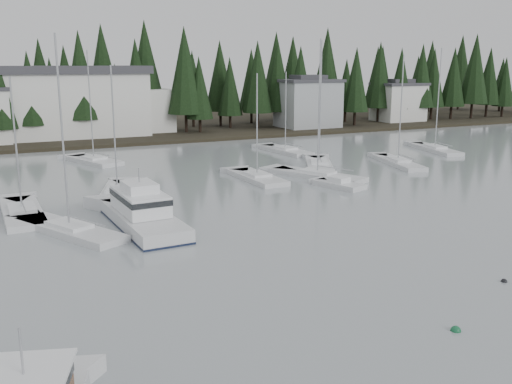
# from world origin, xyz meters

# --- Properties ---
(far_shore_land) EXTENTS (240.00, 54.00, 1.00)m
(far_shore_land) POSITION_xyz_m (0.00, 97.00, 0.00)
(far_shore_land) COLOR black
(far_shore_land) RESTS_ON ground
(conifer_treeline) EXTENTS (200.00, 22.00, 20.00)m
(conifer_treeline) POSITION_xyz_m (0.00, 86.00, 0.00)
(conifer_treeline) COLOR black
(conifer_treeline) RESTS_ON ground
(house_east_a) EXTENTS (10.60, 8.48, 9.25)m
(house_east_a) POSITION_xyz_m (36.00, 78.00, 4.90)
(house_east_a) COLOR #999EA0
(house_east_a) RESTS_ON ground
(house_east_b) EXTENTS (9.54, 7.42, 8.25)m
(house_east_b) POSITION_xyz_m (58.00, 80.00, 4.40)
(house_east_b) COLOR silver
(house_east_b) RESTS_ON ground
(harbor_inn) EXTENTS (29.50, 11.50, 10.90)m
(harbor_inn) POSITION_xyz_m (-2.96, 82.34, 5.78)
(harbor_inn) COLOR silver
(harbor_inn) RESTS_ON ground
(cabin_cruiser_center) EXTENTS (4.22, 11.82, 5.00)m
(cabin_cruiser_center) POSITION_xyz_m (-6.73, 28.76, 0.75)
(cabin_cruiser_center) COLOR silver
(cabin_cruiser_center) RESTS_ON ground
(sailboat_1) EXTENTS (5.87, 9.29, 13.88)m
(sailboat_1) POSITION_xyz_m (-5.25, 58.42, 0.08)
(sailboat_1) COLOR silver
(sailboat_1) RESTS_ON ground
(sailboat_2) EXTENTS (7.23, 10.38, 14.84)m
(sailboat_2) POSITION_xyz_m (18.08, 44.47, 0.08)
(sailboat_2) COLOR silver
(sailboat_2) RESTS_ON ground
(sailboat_3) EXTENTS (3.14, 9.01, 11.37)m
(sailboat_3) POSITION_xyz_m (8.26, 40.60, 0.06)
(sailboat_3) COLOR silver
(sailboat_3) RESTS_ON ground
(sailboat_4) EXTENTS (4.91, 11.08, 14.33)m
(sailboat_4) POSITION_xyz_m (38.94, 48.24, 0.08)
(sailboat_4) COLOR silver
(sailboat_4) RESTS_ON ground
(sailboat_6) EXTENTS (3.11, 10.25, 11.39)m
(sailboat_6) POSITION_xyz_m (-14.65, 35.67, 0.05)
(sailboat_6) COLOR silver
(sailboat_6) RESTS_ON ground
(sailboat_8) EXTENTS (3.70, 9.97, 11.24)m
(sailboat_8) POSITION_xyz_m (19.69, 55.87, 0.05)
(sailboat_8) COLOR silver
(sailboat_8) RESTS_ON ground
(sailboat_9) EXTENTS (4.96, 10.91, 13.27)m
(sailboat_9) POSITION_xyz_m (27.39, 41.74, 0.07)
(sailboat_9) COLOR silver
(sailboat_9) RESTS_ON ground
(sailboat_10) EXTENTS (5.55, 9.86, 12.21)m
(sailboat_10) POSITION_xyz_m (-6.29, 39.70, 0.06)
(sailboat_10) COLOR silver
(sailboat_10) RESTS_ON ground
(sailboat_12) EXTENTS (6.96, 10.97, 14.77)m
(sailboat_12) POSITION_xyz_m (14.58, 39.01, 0.07)
(sailboat_12) COLOR silver
(sailboat_12) RESTS_ON ground
(sailboat_13) EXTENTS (6.93, 10.29, 14.30)m
(sailboat_13) POSITION_xyz_m (-11.90, 29.12, 0.08)
(sailboat_13) COLOR silver
(sailboat_13) RESTS_ON ground
(runabout_1) EXTENTS (3.60, 5.54, 1.42)m
(runabout_1) POSITION_xyz_m (13.99, 33.96, 0.13)
(runabout_1) COLOR silver
(runabout_1) RESTS_ON ground
(mooring_buoy_green) EXTENTS (0.47, 0.47, 0.47)m
(mooring_buoy_green) POSITION_xyz_m (1.84, 5.91, 0.00)
(mooring_buoy_green) COLOR #145933
(mooring_buoy_green) RESTS_ON ground
(mooring_buoy_dark) EXTENTS (0.35, 0.35, 0.35)m
(mooring_buoy_dark) POSITION_xyz_m (8.62, 9.27, 0.00)
(mooring_buoy_dark) COLOR black
(mooring_buoy_dark) RESTS_ON ground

